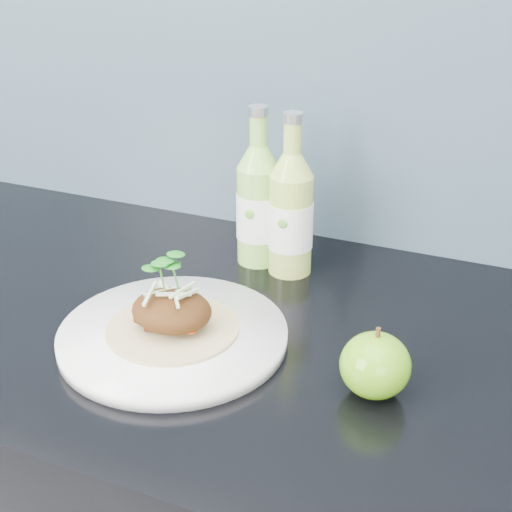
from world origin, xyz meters
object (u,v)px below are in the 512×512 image
(dinner_plate, at_px, (173,335))
(cider_bottle_left, at_px, (258,205))
(green_apple, at_px, (375,365))
(cider_bottle_right, at_px, (291,214))

(dinner_plate, xyz_separation_m, cider_bottle_left, (0.01, 0.24, 0.08))
(dinner_plate, relative_size, green_apple, 3.76)
(dinner_plate, distance_m, cider_bottle_right, 0.25)
(dinner_plate, distance_m, cider_bottle_left, 0.25)
(dinner_plate, xyz_separation_m, cider_bottle_right, (0.06, 0.22, 0.08))
(green_apple, xyz_separation_m, cider_bottle_right, (-0.18, 0.23, 0.05))
(dinner_plate, relative_size, cider_bottle_right, 1.50)
(dinner_plate, distance_m, green_apple, 0.24)
(dinner_plate, relative_size, cider_bottle_left, 1.50)
(dinner_plate, bearing_deg, cider_bottle_right, 74.86)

